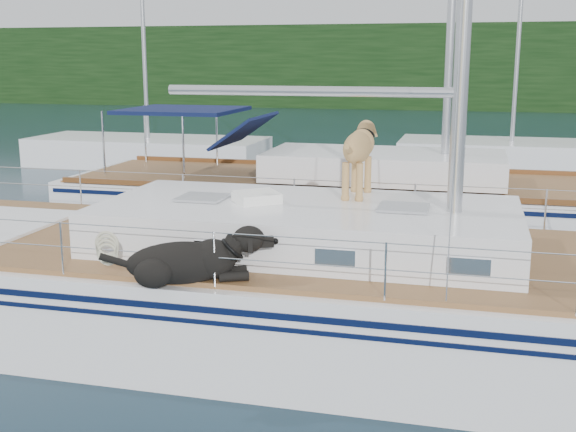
# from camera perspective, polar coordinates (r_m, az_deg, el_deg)

# --- Properties ---
(ground) EXTENTS (120.00, 120.00, 0.00)m
(ground) POSITION_cam_1_polar(r_m,az_deg,el_deg) (9.76, -3.18, -9.30)
(ground) COLOR black
(ground) RESTS_ON ground
(tree_line) EXTENTS (90.00, 3.00, 6.00)m
(tree_line) POSITION_cam_1_polar(r_m,az_deg,el_deg) (53.71, 11.71, 11.46)
(tree_line) COLOR black
(tree_line) RESTS_ON ground
(shore_bank) EXTENTS (92.00, 1.00, 1.20)m
(shore_bank) POSITION_cam_1_polar(r_m,az_deg,el_deg) (54.99, 11.66, 8.97)
(shore_bank) COLOR #595147
(shore_bank) RESTS_ON ground
(main_sailboat) EXTENTS (12.00, 4.18, 14.01)m
(main_sailboat) POSITION_cam_1_polar(r_m,az_deg,el_deg) (9.50, -2.67, -5.55)
(main_sailboat) COLOR white
(main_sailboat) RESTS_ON ground
(neighbor_sailboat) EXTENTS (11.00, 3.50, 13.30)m
(neighbor_sailboat) POSITION_cam_1_polar(r_m,az_deg,el_deg) (15.26, 3.48, 1.09)
(neighbor_sailboat) COLOR white
(neighbor_sailboat) RESTS_ON ground
(bg_boat_west) EXTENTS (8.00, 3.00, 11.65)m
(bg_boat_west) POSITION_cam_1_polar(r_m,az_deg,el_deg) (25.27, -10.97, 4.95)
(bg_boat_west) COLOR white
(bg_boat_west) RESTS_ON ground
(bg_boat_center) EXTENTS (7.20, 3.00, 11.65)m
(bg_boat_center) POSITION_cam_1_polar(r_m,az_deg,el_deg) (24.87, 17.19, 4.52)
(bg_boat_center) COLOR white
(bg_boat_center) RESTS_ON ground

